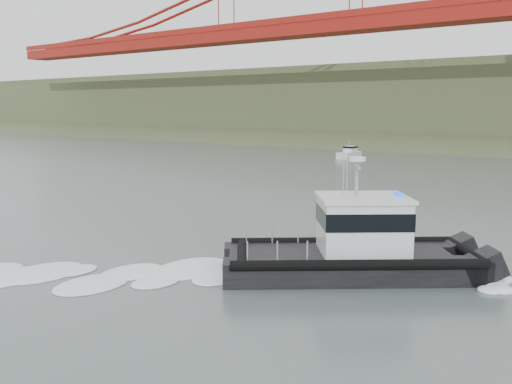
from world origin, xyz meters
TOP-DOWN VIEW (x-y plane):
  - ground at (0.00, 0.00)m, footprint 400.00×400.00m
  - patrol_boat at (7.48, 2.81)m, footprint 11.44×10.30m
  - motorboat at (-20.93, 56.50)m, footprint 2.04×5.36m

SIDE VIEW (x-z plane):
  - ground at x=0.00m, z-range 0.00..0.00m
  - motorboat at x=-20.93m, z-range -0.73..2.17m
  - patrol_boat at x=7.48m, z-range -1.37..4.13m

